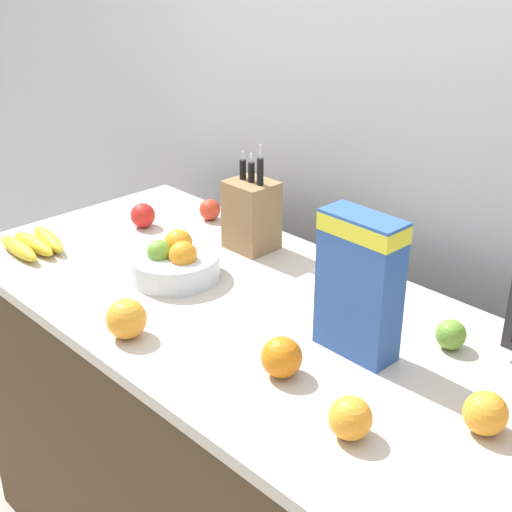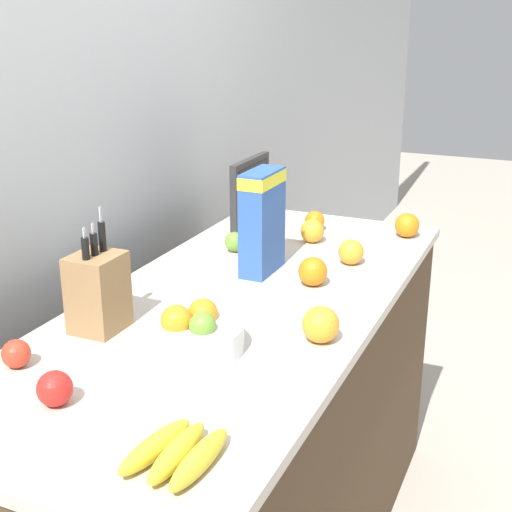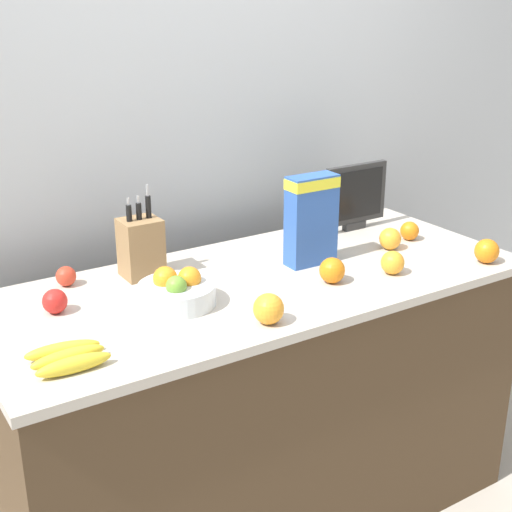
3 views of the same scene
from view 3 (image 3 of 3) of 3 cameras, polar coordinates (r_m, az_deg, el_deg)
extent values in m
plane|color=#B2A899|center=(2.81, 0.24, -19.70)|extent=(14.00, 14.00, 0.00)
cube|color=silver|center=(2.71, -6.64, 9.47)|extent=(9.00, 0.06, 2.60)
cube|color=#4C3823|center=(2.54, 0.25, -11.94)|extent=(1.76, 0.73, 0.90)
cube|color=beige|center=(2.32, 0.27, -2.22)|extent=(1.79, 0.76, 0.03)
cube|color=#937047|center=(2.34, -9.19, 0.65)|extent=(0.13, 0.11, 0.19)
cylinder|color=black|center=(2.29, -10.13, 3.39)|extent=(0.02, 0.02, 0.05)
cube|color=silver|center=(2.28, -10.19, 4.32)|extent=(0.01, 0.00, 0.03)
cylinder|color=black|center=(2.31, -9.36, 3.54)|extent=(0.02, 0.02, 0.05)
cube|color=silver|center=(2.29, -9.42, 4.49)|extent=(0.01, 0.00, 0.03)
cylinder|color=black|center=(2.32, -8.61, 3.90)|extent=(0.02, 0.02, 0.07)
cube|color=silver|center=(2.30, -8.68, 5.23)|extent=(0.01, 0.00, 0.04)
cube|color=#2D2D2D|center=(2.83, 7.86, 2.44)|extent=(0.10, 0.03, 0.03)
cube|color=#2D2D2D|center=(2.79, 7.98, 4.97)|extent=(0.28, 0.02, 0.23)
cube|color=black|center=(2.78, 8.16, 4.91)|extent=(0.24, 0.00, 0.19)
cube|color=#2D56A8|center=(2.41, 4.44, 2.87)|extent=(0.17, 0.08, 0.31)
cube|color=yellow|center=(2.38, 4.53, 5.85)|extent=(0.18, 0.08, 0.04)
cylinder|color=silver|center=(2.14, -6.35, -3.07)|extent=(0.23, 0.23, 0.06)
sphere|color=orange|center=(2.14, -5.34, -1.78)|extent=(0.07, 0.07, 0.07)
sphere|color=orange|center=(2.14, -7.23, -1.83)|extent=(0.07, 0.07, 0.07)
sphere|color=#6B9E33|center=(2.09, -6.39, -2.40)|extent=(0.06, 0.06, 0.06)
ellipsoid|color=yellow|center=(1.90, -15.22, -7.27)|extent=(0.20, 0.07, 0.04)
ellipsoid|color=yellow|center=(1.86, -14.80, -7.83)|extent=(0.19, 0.05, 0.04)
ellipsoid|color=yellow|center=(1.82, -14.36, -8.41)|extent=(0.19, 0.05, 0.04)
sphere|color=red|center=(2.15, -15.80, -3.51)|extent=(0.07, 0.07, 0.07)
sphere|color=#6B9E33|center=(2.64, 4.69, 1.69)|extent=(0.07, 0.07, 0.07)
sphere|color=red|center=(2.34, -14.96, -1.57)|extent=(0.06, 0.06, 0.06)
sphere|color=orange|center=(2.39, 10.87, -0.52)|extent=(0.08, 0.08, 0.08)
sphere|color=orange|center=(2.29, 6.11, -1.15)|extent=(0.08, 0.08, 0.08)
sphere|color=orange|center=(2.00, 1.01, -4.24)|extent=(0.09, 0.09, 0.09)
sphere|color=orange|center=(2.62, 10.68, 1.37)|extent=(0.08, 0.08, 0.08)
sphere|color=orange|center=(2.73, 12.18, 1.98)|extent=(0.07, 0.07, 0.07)
sphere|color=orange|center=(2.57, 17.98, 0.38)|extent=(0.08, 0.08, 0.08)
camera|label=1|loc=(2.31, 39.02, 14.79)|focal=50.00mm
camera|label=2|loc=(1.14, -56.20, 4.89)|focal=50.00mm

